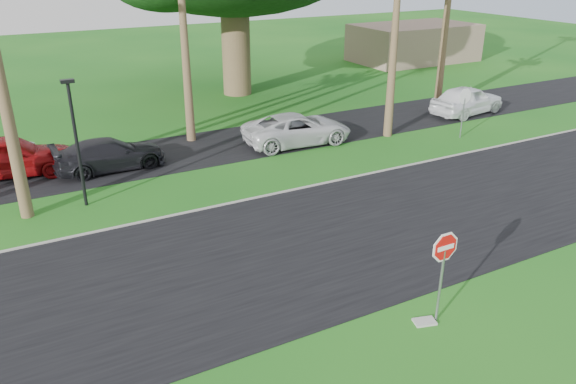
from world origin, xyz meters
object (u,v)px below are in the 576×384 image
(car_red, at_px, (8,157))
(stop_sign_near, at_px, (444,259))
(car_minivan, at_px, (297,129))
(stop_sign_far, at_px, (464,103))
(car_dark, at_px, (110,155))
(car_pickup, at_px, (467,100))

(car_red, bearing_deg, stop_sign_near, -141.91)
(car_red, relative_size, car_minivan, 0.96)
(stop_sign_far, height_order, car_minivan, stop_sign_far)
(car_red, height_order, car_dark, car_red)
(car_dark, relative_size, car_minivan, 0.88)
(car_red, distance_m, car_dark, 4.01)
(car_red, xyz_separation_m, car_minivan, (12.53, -1.96, -0.13))
(car_red, xyz_separation_m, car_dark, (3.82, -1.21, -0.19))
(car_red, bearing_deg, car_minivan, -89.36)
(stop_sign_near, bearing_deg, car_minivan, 74.70)
(car_dark, relative_size, car_pickup, 0.96)
(stop_sign_far, bearing_deg, car_red, -13.85)
(car_minivan, bearing_deg, car_red, 84.95)
(stop_sign_far, xyz_separation_m, car_dark, (-16.38, 3.77, -1.10))
(car_minivan, distance_m, car_pickup, 11.11)
(stop_sign_near, xyz_separation_m, car_pickup, (14.95, 14.12, -0.95))
(car_dark, bearing_deg, car_minivan, -97.21)
(stop_sign_near, xyz_separation_m, car_dark, (-4.88, 14.77, -1.10))
(stop_sign_near, distance_m, car_dark, 15.59)
(stop_sign_far, xyz_separation_m, car_pickup, (3.45, 3.12, -0.95))
(car_pickup, bearing_deg, stop_sign_far, 123.49)
(car_pickup, bearing_deg, car_red, 76.89)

